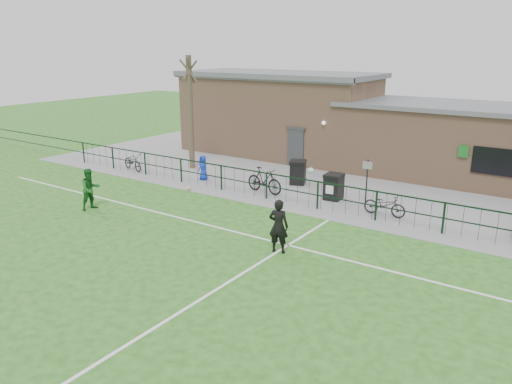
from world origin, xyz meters
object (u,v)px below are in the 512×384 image
Objects in this scene: sign_post at (367,183)px; spectator_child at (203,168)px; wheelie_bin_left at (298,173)px; bicycle_e at (385,205)px; ball_ground at (189,188)px; wheelie_bin_right at (334,188)px; bare_tree at (190,113)px; bicycle_c at (133,162)px; bicycle_d at (264,180)px; outfield_player at (91,189)px.

sign_post is 8.40m from spectator_child.
wheelie_bin_left reaches higher than bicycle_e.
ball_ground is (-8.79, -1.66, -0.36)m from bicycle_e.
wheelie_bin_right is (2.55, -1.33, -0.01)m from wheelie_bin_left.
bare_tree is at bearing 80.71° from bicycle_e.
wheelie_bin_right reaches higher than bicycle_e.
wheelie_bin_left is at bearing -59.06° from bicycle_c.
spectator_child reaches higher than wheelie_bin_right.
sign_post is 12.86m from bicycle_c.
bare_tree is at bearing 79.57° from bicycle_d.
outfield_player reaches higher than bicycle_d.
bare_tree is 6.64m from bicycle_d.
spectator_child reaches higher than ball_ground.
bicycle_d reaches higher than wheelie_bin_left.
sign_post is 1.61× the size of spectator_child.
bicycle_c is 13.88m from bicycle_e.
bicycle_c is at bearing 99.10° from bicycle_d.
bare_tree is at bearing 161.67° from wheelie_bin_left.
ball_ground is at bearing -155.49° from wheelie_bin_left.
outfield_player is at bearing 119.51° from bicycle_e.
wheelie_bin_right is at bearing -69.24° from bicycle_c.
bicycle_e is (11.57, -1.76, -2.54)m from bare_tree.
bicycle_e is 0.98× the size of outfield_player.
sign_post reaches higher than wheelie_bin_left.
spectator_child reaches higher than wheelie_bin_left.
bare_tree is 3.58× the size of bicycle_e.
wheelie_bin_left is 5.30m from ball_ground.
bicycle_d reaches higher than ball_ground.
spectator_child is at bearing 109.66° from ball_ground.
wheelie_bin_right reaches higher than bicycle_c.
sign_post is 9.66× the size of ball_ground.
bicycle_e is (2.62, -0.85, -0.08)m from wheelie_bin_right.
bicycle_c is at bearing -136.56° from bare_tree.
outfield_player reaches higher than wheelie_bin_left.
wheelie_bin_left is 0.86× the size of spectator_child.
bicycle_e is (5.65, 0.04, -0.15)m from bicycle_d.
spectator_child is at bearing 2.86° from outfield_player.
bare_tree is at bearing -32.21° from bicycle_c.
bicycle_d is at bearing 89.73° from bicycle_e.
spectator_child reaches higher than bicycle_d.
bicycle_d is at bearing 12.15° from spectator_child.
sign_post is at bearing 56.57° from bicycle_e.
wheelie_bin_left is 0.53× the size of sign_post.
wheelie_bin_left is 4.73m from spectator_child.
bicycle_d is at bearing -16.86° from bare_tree.
spectator_child is (-8.38, -0.51, -0.38)m from sign_post.
bicycle_c is 4.47m from spectator_child.
sign_post is at bearing -74.52° from bicycle_d.
ball_ground is at bearing -8.41° from outfield_player.
outfield_player is 4.59m from ball_ground.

